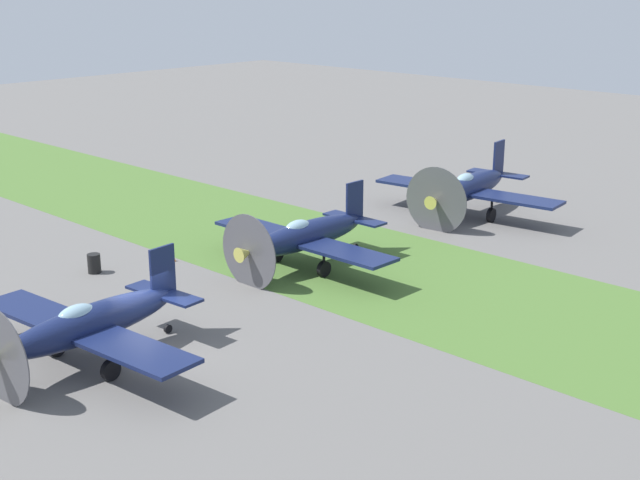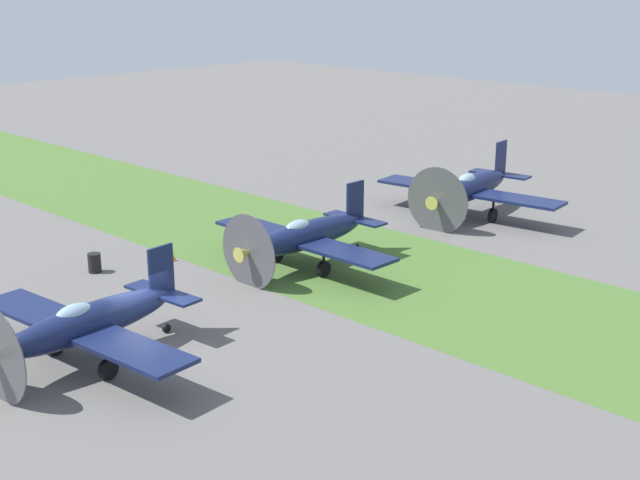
{
  "view_description": "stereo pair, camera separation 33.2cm",
  "coord_description": "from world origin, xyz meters",
  "px_view_note": "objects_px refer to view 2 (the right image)",
  "views": [
    {
      "loc": [
        -24.72,
        17.11,
        13.1
      ],
      "look_at": [
        1.5,
        -10.54,
        1.44
      ],
      "focal_mm": 48.59,
      "sensor_mm": 36.0,
      "label": 1
    },
    {
      "loc": [
        -24.96,
        16.88,
        13.1
      ],
      "look_at": [
        1.5,
        -10.54,
        1.44
      ],
      "focal_mm": 48.59,
      "sensor_mm": 36.0,
      "label": 2
    }
  ],
  "objects_px": {
    "airplane_lead": "(87,323)",
    "airplane_wingman": "(305,236)",
    "runway_marker_cone": "(172,256)",
    "airplane_trail": "(470,188)",
    "fuel_drum": "(95,263)"
  },
  "relations": [
    {
      "from": "airplane_lead",
      "to": "airplane_wingman",
      "type": "xyz_separation_m",
      "value": [
        1.96,
        -12.75,
        0.01
      ]
    },
    {
      "from": "airplane_lead",
      "to": "runway_marker_cone",
      "type": "xyz_separation_m",
      "value": [
        7.2,
        -8.97,
        -1.31
      ]
    },
    {
      "from": "airplane_trail",
      "to": "fuel_drum",
      "type": "xyz_separation_m",
      "value": [
        6.81,
        20.13,
        -1.19
      ]
    },
    {
      "from": "airplane_lead",
      "to": "runway_marker_cone",
      "type": "distance_m",
      "value": 11.58
    },
    {
      "from": "airplane_trail",
      "to": "runway_marker_cone",
      "type": "height_order",
      "value": "airplane_trail"
    },
    {
      "from": "airplane_lead",
      "to": "airplane_trail",
      "type": "xyz_separation_m",
      "value": [
        1.62,
        -25.62,
        0.12
      ]
    },
    {
      "from": "airplane_lead",
      "to": "fuel_drum",
      "type": "height_order",
      "value": "airplane_lead"
    },
    {
      "from": "airplane_wingman",
      "to": "airplane_trail",
      "type": "height_order",
      "value": "airplane_trail"
    },
    {
      "from": "fuel_drum",
      "to": "airplane_trail",
      "type": "bearing_deg",
      "value": -108.69
    },
    {
      "from": "airplane_wingman",
      "to": "airplane_trail",
      "type": "relative_size",
      "value": 0.92
    },
    {
      "from": "runway_marker_cone",
      "to": "airplane_trail",
      "type": "bearing_deg",
      "value": -108.53
    },
    {
      "from": "airplane_lead",
      "to": "fuel_drum",
      "type": "distance_m",
      "value": 10.12
    },
    {
      "from": "runway_marker_cone",
      "to": "airplane_wingman",
      "type": "bearing_deg",
      "value": -144.22
    },
    {
      "from": "airplane_trail",
      "to": "runway_marker_cone",
      "type": "bearing_deg",
      "value": 64.62
    },
    {
      "from": "airplane_lead",
      "to": "airplane_wingman",
      "type": "bearing_deg",
      "value": -86.02
    }
  ]
}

